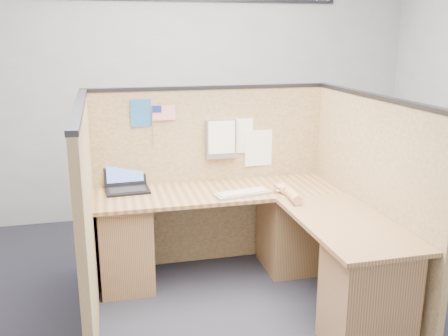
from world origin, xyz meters
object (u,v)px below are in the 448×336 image
object	(u,v)px
laptop	(127,182)
keyboard	(243,193)
mouse	(281,189)
l_desk	(255,247)

from	to	relation	value
laptop	keyboard	size ratio (longest dim) A/B	0.76
keyboard	mouse	bearing A→B (deg)	-11.03
l_desk	keyboard	size ratio (longest dim) A/B	4.24
l_desk	laptop	world-z (taller)	laptop
l_desk	laptop	bearing A→B (deg)	145.82
keyboard	mouse	xyz separation A→B (m)	(0.32, -0.00, 0.01)
l_desk	laptop	size ratio (longest dim) A/B	5.56
l_desk	mouse	xyz separation A→B (m)	(0.28, 0.23, 0.36)
l_desk	laptop	xyz separation A→B (m)	(-0.89, 0.61, 0.40)
keyboard	mouse	size ratio (longest dim) A/B	4.12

